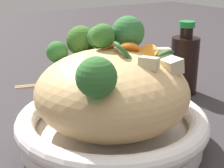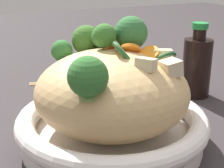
% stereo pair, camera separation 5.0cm
% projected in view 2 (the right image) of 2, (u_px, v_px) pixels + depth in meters
% --- Properties ---
extents(ground_plane, '(3.00, 3.00, 0.00)m').
position_uv_depth(ground_plane, '(112.00, 142.00, 0.53)').
color(ground_plane, '#2F2A2C').
extents(serving_bowl, '(0.29, 0.29, 0.05)m').
position_uv_depth(serving_bowl, '(112.00, 126.00, 0.52)').
color(serving_bowl, white).
rests_on(serving_bowl, ground_plane).
extents(noodle_heap, '(0.23, 0.23, 0.12)m').
position_uv_depth(noodle_heap, '(112.00, 92.00, 0.50)').
color(noodle_heap, tan).
rests_on(noodle_heap, serving_bowl).
extents(broccoli_florets, '(0.23, 0.17, 0.09)m').
position_uv_depth(broccoli_florets, '(100.00, 46.00, 0.50)').
color(broccoli_florets, '#98B171').
rests_on(broccoli_florets, serving_bowl).
extents(carrot_coins, '(0.10, 0.08, 0.03)m').
position_uv_depth(carrot_coins, '(129.00, 50.00, 0.51)').
color(carrot_coins, orange).
rests_on(carrot_coins, serving_bowl).
extents(zucchini_slices, '(0.05, 0.10, 0.05)m').
position_uv_depth(zucchini_slices, '(142.00, 56.00, 0.48)').
color(zucchini_slices, beige).
rests_on(zucchini_slices, serving_bowl).
extents(chicken_chunks, '(0.07, 0.08, 0.03)m').
position_uv_depth(chicken_chunks, '(162.00, 62.00, 0.47)').
color(chicken_chunks, beige).
rests_on(chicken_chunks, serving_bowl).
extents(soy_sauce_bottle, '(0.06, 0.06, 0.15)m').
position_uv_depth(soy_sauce_bottle, '(197.00, 66.00, 0.70)').
color(soy_sauce_bottle, black).
rests_on(soy_sauce_bottle, ground_plane).
extents(chopsticks_pair, '(0.07, 0.20, 0.01)m').
position_uv_depth(chopsticks_pair, '(74.00, 80.00, 0.80)').
color(chopsticks_pair, tan).
rests_on(chopsticks_pair, ground_plane).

